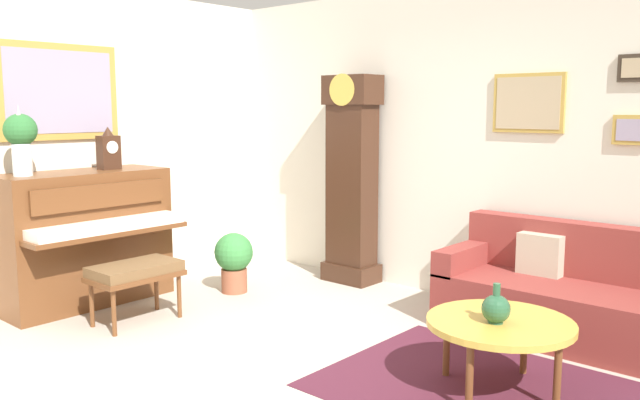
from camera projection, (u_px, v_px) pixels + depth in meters
ground_plane at (258, 376)px, 4.33m from camera, size 6.40×6.00×0.10m
wall_left at (55, 142)px, 5.82m from camera, size 0.13×4.90×2.80m
wall_back at (452, 142)px, 5.89m from camera, size 5.30×0.13×2.80m
area_rug at (498, 394)px, 3.94m from camera, size 2.10×1.50×0.01m
piano at (85, 237)px, 5.72m from camera, size 0.87×1.44×1.17m
piano_bench at (135, 273)px, 5.22m from camera, size 0.42×0.70×0.48m
grandfather_clock at (352, 185)px, 6.39m from camera, size 0.52×0.34×2.03m
couch at (572, 297)px, 4.87m from camera, size 1.90×0.80×0.84m
coffee_table at (500, 325)px, 3.93m from camera, size 0.88×0.88×0.45m
mantel_clock at (109, 150)px, 5.82m from camera, size 0.13×0.18×0.38m
flower_vase at (21, 137)px, 5.22m from camera, size 0.26×0.26×0.58m
green_jug at (496, 309)px, 3.86m from camera, size 0.17×0.17×0.24m
potted_plant at (234, 258)px, 6.09m from camera, size 0.36×0.36×0.56m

